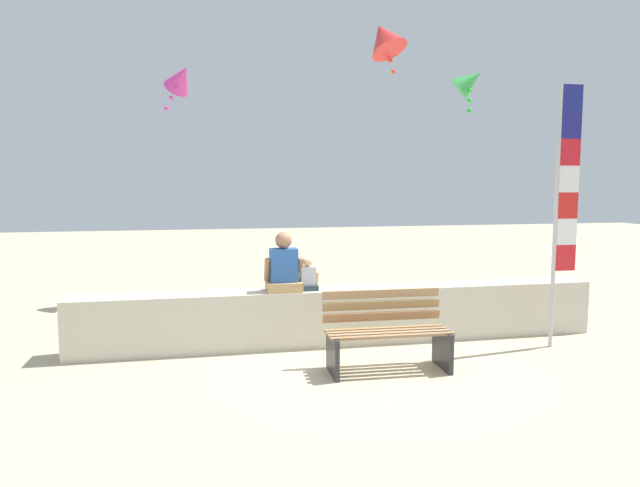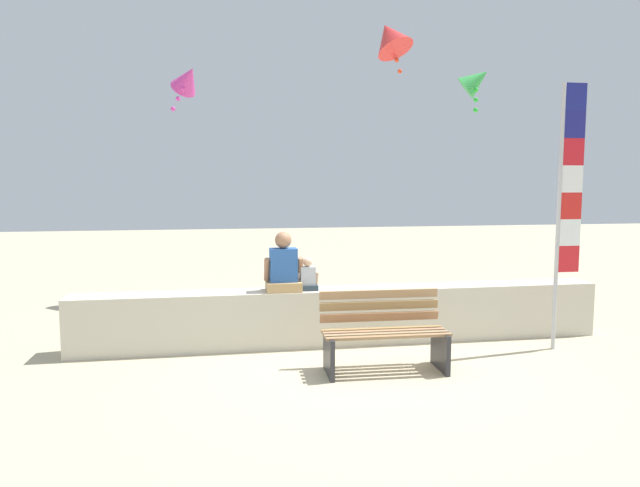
% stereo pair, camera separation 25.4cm
% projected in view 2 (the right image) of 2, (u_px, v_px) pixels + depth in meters
% --- Properties ---
extents(ground_plane, '(40.00, 40.00, 0.00)m').
position_uv_depth(ground_plane, '(359.00, 362.00, 6.80)').
color(ground_plane, '#C2B490').
extents(seawall_ledge, '(6.98, 0.49, 0.73)m').
position_uv_depth(seawall_ledge, '(344.00, 315.00, 7.57)').
color(seawall_ledge, beige).
rests_on(seawall_ledge, ground).
extents(park_bench, '(1.42, 0.65, 0.88)m').
position_uv_depth(park_bench, '(384.00, 335.00, 6.46)').
color(park_bench, '#9C744E').
rests_on(park_bench, ground).
extents(person_adult, '(0.50, 0.37, 0.76)m').
position_uv_depth(person_adult, '(283.00, 268.00, 7.33)').
color(person_adult, tan).
rests_on(person_adult, seawall_ledge).
extents(person_child, '(0.28, 0.20, 0.43)m').
position_uv_depth(person_child, '(308.00, 277.00, 7.40)').
color(person_child, '#283843').
rests_on(person_child, seawall_ledge).
extents(flag_banner, '(0.33, 0.05, 3.34)m').
position_uv_depth(flag_banner, '(566.00, 197.00, 7.13)').
color(flag_banner, '#B7B7BC').
rests_on(flag_banner, ground).
extents(kite_green, '(0.74, 0.64, 0.89)m').
position_uv_depth(kite_green, '(476.00, 80.00, 9.71)').
color(kite_green, green).
extents(kite_magenta, '(0.74, 0.79, 0.90)m').
position_uv_depth(kite_magenta, '(188.00, 79.00, 9.90)').
color(kite_magenta, '#DB3D9E').
extents(kite_red, '(1.02, 1.05, 0.97)m').
position_uv_depth(kite_red, '(390.00, 37.00, 9.98)').
color(kite_red, red).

